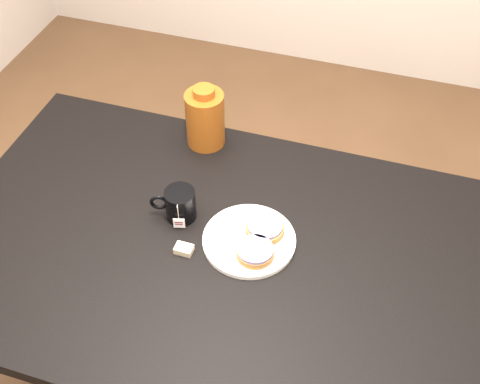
{
  "coord_description": "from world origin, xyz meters",
  "views": [
    {
      "loc": [
        0.35,
        -0.89,
        1.95
      ],
      "look_at": [
        0.03,
        0.15,
        0.81
      ],
      "focal_mm": 45.0,
      "sensor_mm": 36.0,
      "label": 1
    }
  ],
  "objects_px": {
    "table": "(214,266)",
    "teabag_pouch": "(184,249)",
    "mug": "(180,204)",
    "bagel_front": "(255,251)",
    "plate": "(249,240)",
    "bagel_back": "(265,228)",
    "bagel_package": "(205,118)"
  },
  "relations": [
    {
      "from": "mug",
      "to": "bagel_front",
      "type": "bearing_deg",
      "value": -33.28
    },
    {
      "from": "plate",
      "to": "bagel_package",
      "type": "bearing_deg",
      "value": 125.23
    },
    {
      "from": "table",
      "to": "teabag_pouch",
      "type": "bearing_deg",
      "value": -149.7
    },
    {
      "from": "bagel_front",
      "to": "plate",
      "type": "bearing_deg",
      "value": 122.84
    },
    {
      "from": "bagel_back",
      "to": "teabag_pouch",
      "type": "xyz_separation_m",
      "value": [
        -0.18,
        -0.12,
        -0.02
      ]
    },
    {
      "from": "table",
      "to": "bagel_package",
      "type": "bearing_deg",
      "value": 112.08
    },
    {
      "from": "bagel_back",
      "to": "mug",
      "type": "relative_size",
      "value": 1.07
    },
    {
      "from": "plate",
      "to": "bagel_package",
      "type": "height_order",
      "value": "bagel_package"
    },
    {
      "from": "plate",
      "to": "teabag_pouch",
      "type": "distance_m",
      "value": 0.17
    },
    {
      "from": "teabag_pouch",
      "to": "plate",
      "type": "bearing_deg",
      "value": 28.07
    },
    {
      "from": "teabag_pouch",
      "to": "bagel_package",
      "type": "xyz_separation_m",
      "value": [
        -0.09,
        0.41,
        0.08
      ]
    },
    {
      "from": "teabag_pouch",
      "to": "table",
      "type": "bearing_deg",
      "value": 30.3
    },
    {
      "from": "bagel_front",
      "to": "bagel_back",
      "type": "bearing_deg",
      "value": 88.18
    },
    {
      "from": "bagel_front",
      "to": "teabag_pouch",
      "type": "xyz_separation_m",
      "value": [
        -0.18,
        -0.03,
        -0.02
      ]
    },
    {
      "from": "plate",
      "to": "bagel_front",
      "type": "height_order",
      "value": "bagel_front"
    },
    {
      "from": "table",
      "to": "plate",
      "type": "xyz_separation_m",
      "value": [
        0.08,
        0.04,
        0.09
      ]
    },
    {
      "from": "plate",
      "to": "mug",
      "type": "distance_m",
      "value": 0.2
    },
    {
      "from": "plate",
      "to": "bagel_back",
      "type": "height_order",
      "value": "bagel_back"
    },
    {
      "from": "bagel_back",
      "to": "bagel_package",
      "type": "bearing_deg",
      "value": 131.99
    },
    {
      "from": "mug",
      "to": "teabag_pouch",
      "type": "xyz_separation_m",
      "value": [
        0.05,
        -0.11,
        -0.04
      ]
    },
    {
      "from": "bagel_front",
      "to": "bagel_package",
      "type": "xyz_separation_m",
      "value": [
        -0.26,
        0.38,
        0.06
      ]
    },
    {
      "from": "plate",
      "to": "bagel_back",
      "type": "relative_size",
      "value": 1.72
    },
    {
      "from": "mug",
      "to": "bagel_back",
      "type": "bearing_deg",
      "value": -13.48
    },
    {
      "from": "bagel_package",
      "to": "table",
      "type": "bearing_deg",
      "value": -67.92
    },
    {
      "from": "table",
      "to": "bagel_front",
      "type": "distance_m",
      "value": 0.16
    },
    {
      "from": "table",
      "to": "plate",
      "type": "bearing_deg",
      "value": 26.29
    },
    {
      "from": "plate",
      "to": "bagel_package",
      "type": "xyz_separation_m",
      "value": [
        -0.23,
        0.33,
        0.08
      ]
    },
    {
      "from": "plate",
      "to": "teabag_pouch",
      "type": "xyz_separation_m",
      "value": [
        -0.15,
        -0.08,
        0.0
      ]
    },
    {
      "from": "bagel_front",
      "to": "mug",
      "type": "xyz_separation_m",
      "value": [
        -0.23,
        0.08,
        0.02
      ]
    },
    {
      "from": "bagel_package",
      "to": "bagel_back",
      "type": "bearing_deg",
      "value": -48.01
    },
    {
      "from": "mug",
      "to": "table",
      "type": "bearing_deg",
      "value": -46.79
    },
    {
      "from": "bagel_back",
      "to": "mug",
      "type": "height_order",
      "value": "mug"
    }
  ]
}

